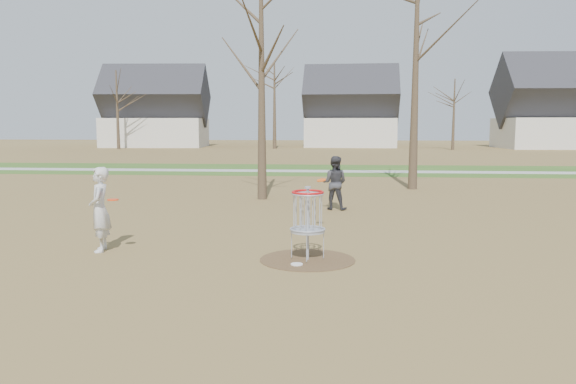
{
  "coord_description": "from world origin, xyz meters",
  "views": [
    {
      "loc": [
        0.54,
        -10.3,
        2.53
      ],
      "look_at": [
        -0.5,
        1.5,
        1.1
      ],
      "focal_mm": 35.0,
      "sensor_mm": 36.0,
      "label": 1
    }
  ],
  "objects_px": {
    "player_standing": "(100,210)",
    "disc_golf_basket": "(308,212)",
    "disc_grounded": "(297,264)",
    "player_throwing": "(334,183)"
  },
  "relations": [
    {
      "from": "player_standing",
      "to": "disc_golf_basket",
      "type": "xyz_separation_m",
      "value": [
        4.17,
        -0.36,
        0.07
      ]
    },
    {
      "from": "player_standing",
      "to": "disc_grounded",
      "type": "height_order",
      "value": "player_standing"
    },
    {
      "from": "player_standing",
      "to": "disc_golf_basket",
      "type": "bearing_deg",
      "value": 69.84
    },
    {
      "from": "player_throwing",
      "to": "disc_grounded",
      "type": "bearing_deg",
      "value": 97.02
    },
    {
      "from": "disc_grounded",
      "to": "player_throwing",
      "type": "bearing_deg",
      "value": 84.66
    },
    {
      "from": "player_standing",
      "to": "player_throwing",
      "type": "relative_size",
      "value": 1.06
    },
    {
      "from": "disc_grounded",
      "to": "player_standing",
      "type": "bearing_deg",
      "value": 168.79
    },
    {
      "from": "disc_grounded",
      "to": "disc_golf_basket",
      "type": "xyz_separation_m",
      "value": [
        0.17,
        0.43,
        0.89
      ]
    },
    {
      "from": "player_throwing",
      "to": "disc_golf_basket",
      "type": "xyz_separation_m",
      "value": [
        -0.46,
        -6.35,
        0.11
      ]
    },
    {
      "from": "disc_golf_basket",
      "to": "disc_grounded",
      "type": "bearing_deg",
      "value": -111.87
    }
  ]
}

